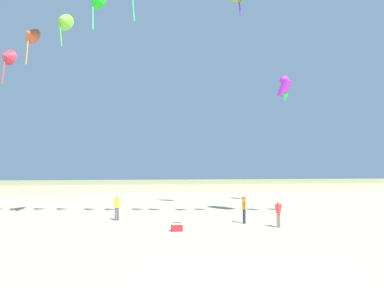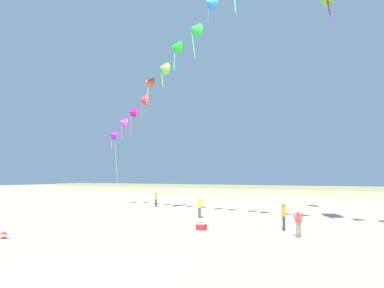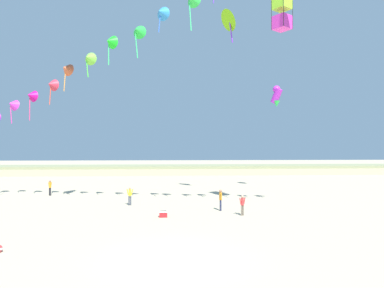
{
  "view_description": "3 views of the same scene",
  "coord_description": "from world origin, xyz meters",
  "views": [
    {
      "loc": [
        -4.13,
        -12.06,
        3.2
      ],
      "look_at": [
        0.4,
        10.37,
        4.67
      ],
      "focal_mm": 38.0,
      "sensor_mm": 36.0,
      "label": 1
    },
    {
      "loc": [
        9.53,
        -9.58,
        3.25
      ],
      "look_at": [
        -2.41,
        11.05,
        5.54
      ],
      "focal_mm": 32.0,
      "sensor_mm": 36.0,
      "label": 2
    },
    {
      "loc": [
        -0.1,
        -15.47,
        4.98
      ],
      "look_at": [
        1.51,
        10.89,
        5.27
      ],
      "focal_mm": 32.0,
      "sensor_mm": 36.0,
      "label": 3
    }
  ],
  "objects": [
    {
      "name": "person_mid_center",
      "position": [
        3.81,
        11.4,
        0.97
      ],
      "size": [
        0.23,
        0.58,
        1.67
      ],
      "color": "#282D4C",
      "rests_on": "ground"
    },
    {
      "name": "dune_ridge",
      "position": [
        0.0,
        49.49,
        0.82
      ],
      "size": [
        120.0,
        9.4,
        1.64
      ],
      "color": "tan",
      "rests_on": "ground"
    },
    {
      "name": "beach_ball",
      "position": [
        -8.3,
        1.36,
        0.18
      ],
      "size": [
        0.36,
        0.36,
        0.36
      ],
      "color": "red",
      "rests_on": "ground"
    },
    {
      "name": "person_far_left",
      "position": [
        -3.66,
        14.4,
        0.93
      ],
      "size": [
        0.56,
        0.22,
        1.6
      ],
      "color": "#474C56",
      "rests_on": "ground"
    },
    {
      "name": "person_near_left",
      "position": [
        5.14,
        9.4,
        0.86
      ],
      "size": [
        0.51,
        0.26,
        1.49
      ],
      "color": "#726656",
      "rests_on": "ground"
    },
    {
      "name": "kite_banner_string",
      "position": [
        -1.88,
        11.44,
        14.97
      ],
      "size": [
        32.5,
        17.85,
        22.74
      ],
      "color": "purple"
    },
    {
      "name": "person_near_right",
      "position": [
        -12.68,
        20.96,
        0.92
      ],
      "size": [
        0.5,
        0.39,
        1.6
      ],
      "color": "black",
      "rests_on": "ground"
    },
    {
      "name": "beach_cooler",
      "position": [
        -0.65,
        9.16,
        0.21
      ],
      "size": [
        0.58,
        0.41,
        0.46
      ],
      "color": "red",
      "rests_on": "ground"
    },
    {
      "name": "ground_plane",
      "position": [
        0.0,
        0.0,
        0.0
      ],
      "size": [
        240.0,
        240.0,
        0.0
      ],
      "primitive_type": "plane",
      "color": "tan"
    }
  ]
}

